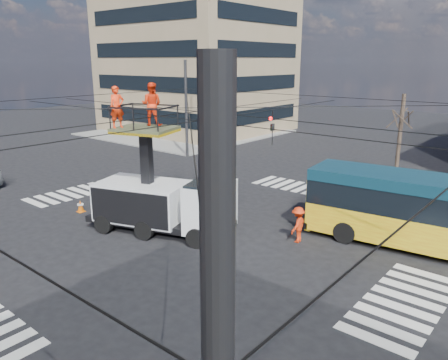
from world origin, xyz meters
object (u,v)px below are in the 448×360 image
(utility_truck, at_px, (163,188))
(traffic_cone, at_px, (80,206))
(flagger, at_px, (298,225))
(worker_ground, at_px, (133,197))

(utility_truck, xyz_separation_m, traffic_cone, (-5.59, -0.96, -1.87))
(traffic_cone, relative_size, flagger, 0.40)
(utility_truck, height_order, flagger, utility_truck)
(utility_truck, distance_m, traffic_cone, 5.98)
(worker_ground, bearing_deg, flagger, -99.64)
(worker_ground, relative_size, flagger, 1.04)
(traffic_cone, relative_size, worker_ground, 0.38)
(utility_truck, relative_size, flagger, 4.47)
(utility_truck, relative_size, traffic_cone, 11.30)
(flagger, bearing_deg, traffic_cone, -75.44)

